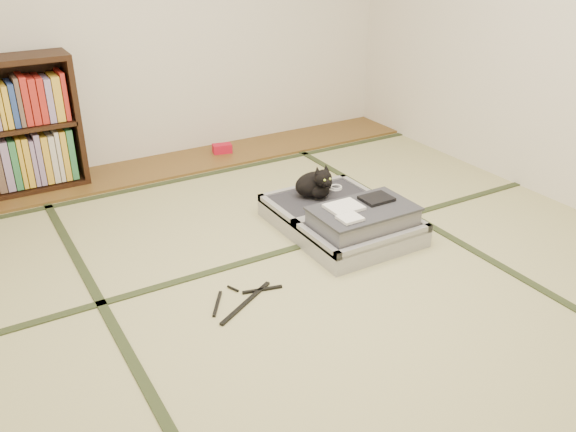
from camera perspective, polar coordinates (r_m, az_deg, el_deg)
floor at (r=3.20m, az=2.41°, el=-6.62°), size 4.50×4.50×0.00m
wood_strip at (r=4.82m, az=-10.53°, el=4.78°), size 4.00×0.50×0.02m
red_item at (r=4.97m, az=-6.18°, el=6.31°), size 0.17×0.12×0.07m
tatami_borders at (r=3.56m, az=-1.87°, el=-2.85°), size 4.00×4.50×0.01m
suitcase at (r=3.69m, az=5.30°, el=-0.29°), size 0.67×0.89×0.26m
cat at (r=3.85m, az=2.64°, el=3.01°), size 0.30×0.30×0.24m
cable_coil at (r=4.01m, az=4.46°, el=2.66°), size 0.09×0.09×0.02m
hanger at (r=3.09m, az=-4.25°, el=-7.78°), size 0.42×0.30×0.01m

